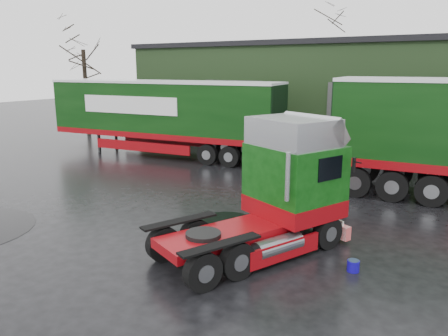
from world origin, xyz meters
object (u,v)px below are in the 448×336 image
(tree_back_a, at_px, (327,67))
(trailer_left, at_px, (164,118))
(wash_bucket, at_px, (353,266))
(tree_left, at_px, (85,75))
(warehouse, at_px, (392,94))
(hero_tractor, at_px, (249,190))

(tree_back_a, bearing_deg, trailer_left, -94.13)
(wash_bucket, xyz_separation_m, tree_left, (-22.51, 11.03, 4.11))
(trailer_left, bearing_deg, warehouse, -49.67)
(warehouse, bearing_deg, trailer_left, -131.44)
(trailer_left, relative_size, tree_left, 1.56)
(trailer_left, xyz_separation_m, tree_left, (-9.50, 2.76, 2.19))
(warehouse, xyz_separation_m, trailer_left, (-9.50, -10.76, -1.10))
(hero_tractor, relative_size, wash_bucket, 19.43)
(warehouse, xyz_separation_m, hero_tractor, (0.88, -19.57, -1.38))
(trailer_left, bearing_deg, wash_bucket, -130.66)
(warehouse, xyz_separation_m, tree_back_a, (-8.00, 10.00, 1.59))
(hero_tractor, xyz_separation_m, wash_bucket, (2.63, 0.54, -1.64))
(hero_tractor, distance_m, tree_left, 23.13)
(hero_tractor, height_order, tree_left, tree_left)
(tree_left, relative_size, tree_back_a, 0.89)
(warehouse, distance_m, hero_tractor, 19.63)
(trailer_left, xyz_separation_m, wash_bucket, (13.01, -8.27, -1.92))
(hero_tractor, relative_size, trailer_left, 0.43)
(warehouse, height_order, hero_tractor, warehouse)
(trailer_left, bearing_deg, tree_left, 65.58)
(warehouse, distance_m, tree_left, 20.64)
(wash_bucket, relative_size, tree_back_a, 0.03)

